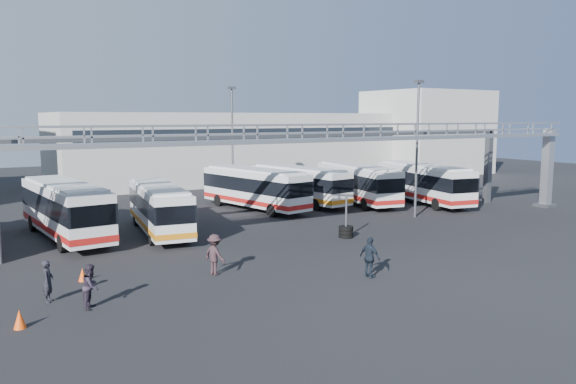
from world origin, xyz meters
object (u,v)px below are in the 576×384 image
bus_5 (255,187)px  pedestrian_d (370,257)px  bus_2 (65,208)px  bus_3 (159,207)px  light_pole_back (232,137)px  pedestrian_b (91,286)px  pedestrian_c (215,255)px  cone_left (20,319)px  cone_right (83,275)px  tire_stack (346,231)px  light_pole_mid (417,141)px  pedestrian_a (48,281)px  bus_8 (423,182)px  bus_6 (299,184)px  bus_7 (357,182)px

bus_5 → pedestrian_d: size_ratio=5.85×
bus_2 → bus_3: (5.50, -1.50, -0.19)m
light_pole_back → pedestrian_b: 29.61m
pedestrian_c → cone_left: (-8.80, -2.75, -0.64)m
cone_right → tire_stack: (16.12, 1.28, 0.13)m
light_pole_mid → bus_2: light_pole_mid is taller
bus_2 → bus_3: size_ratio=1.10×
bus_2 → pedestrian_a: bus_2 is taller
bus_2 → pedestrian_c: size_ratio=5.95×
bus_8 → tire_stack: size_ratio=4.43×
tire_stack → pedestrian_c: bearing=-161.7°
cone_right → pedestrian_b: bearing=-96.4°
bus_6 → bus_7: bus_7 is taller
bus_5 → pedestrian_d: bus_5 is taller
light_pole_mid → pedestrian_b: light_pole_mid is taller
light_pole_mid → light_pole_back: same height
light_pole_mid → bus_7: light_pole_mid is taller
bus_3 → pedestrian_b: 14.45m
bus_5 → pedestrian_c: bearing=-134.0°
bus_7 → bus_8: bus_8 is taller
light_pole_mid → pedestrian_a: size_ratio=5.85×
bus_7 → bus_5: bearing=179.7°
pedestrian_a → cone_right: pedestrian_a is taller
bus_5 → cone_right: 21.37m
bus_6 → bus_2: bearing=-176.7°
bus_5 → pedestrian_c: size_ratio=5.77×
bus_5 → pedestrian_d: (-4.59, -20.19, -0.89)m
cone_left → tire_stack: size_ratio=0.26×
pedestrian_a → tire_stack: (17.92, 3.65, -0.43)m
bus_6 → cone_left: 30.83m
light_pole_mid → bus_2: bearing=166.6°
bus_3 → pedestrian_b: (-7.00, -12.61, -0.87)m
bus_3 → bus_5: 11.01m
pedestrian_d → cone_left: bearing=72.8°
bus_7 → pedestrian_c: 24.46m
bus_2 → bus_7: (24.45, 1.98, -0.07)m
tire_stack → bus_8: bearing=28.5°
pedestrian_c → cone_right: (-5.66, 2.19, -0.68)m
bus_8 → bus_6: bearing=161.4°
light_pole_back → bus_2: (-15.97, -9.30, -3.78)m
light_pole_mid → pedestrian_d: light_pole_mid is taller
bus_6 → pedestrian_c: bearing=-141.3°
light_pole_back → pedestrian_a: light_pole_back is taller
bus_8 → bus_2: bearing=-171.7°
pedestrian_a → pedestrian_b: 2.12m
light_pole_mid → bus_3: light_pole_mid is taller
pedestrian_d → bus_6: bearing=-35.4°
pedestrian_d → tire_stack: (4.44, 7.70, -0.53)m
pedestrian_b → light_pole_mid: bearing=-39.5°
tire_stack → bus_7: bearing=49.1°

